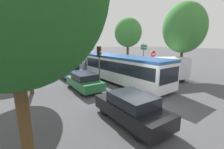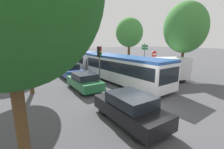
# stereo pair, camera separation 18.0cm
# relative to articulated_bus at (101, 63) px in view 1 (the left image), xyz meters

# --- Properties ---
(ground_plane) EXTENTS (200.00, 200.00, 0.00)m
(ground_plane) POSITION_rel_articulated_bus_xyz_m (-1.69, -8.66, -1.45)
(ground_plane) COLOR #47474C
(articulated_bus) EXTENTS (4.11, 17.13, 2.52)m
(articulated_bus) POSITION_rel_articulated_bus_xyz_m (0.00, 0.00, 0.00)
(articulated_bus) COLOR silver
(articulated_bus) RESTS_ON ground
(city_bus_rear) EXTENTS (3.30, 11.36, 2.41)m
(city_bus_rear) POSITION_rel_articulated_bus_xyz_m (-3.39, 24.44, -0.06)
(city_bus_rear) COLOR teal
(city_bus_rear) RESTS_ON ground
(queued_car_black) EXTENTS (1.87, 4.09, 1.40)m
(queued_car_black) POSITION_rel_articulated_bus_xyz_m (-3.43, -9.55, -0.74)
(queued_car_black) COLOR black
(queued_car_black) RESTS_ON ground
(queued_car_green) EXTENTS (1.82, 3.98, 1.36)m
(queued_car_green) POSITION_rel_articulated_bus_xyz_m (-3.49, -3.69, -0.76)
(queued_car_green) COLOR #236638
(queued_car_green) RESTS_ON ground
(queued_car_blue) EXTENTS (1.97, 4.32, 1.48)m
(queued_car_blue) POSITION_rel_articulated_bus_xyz_m (-3.29, 1.58, -0.70)
(queued_car_blue) COLOR #284799
(queued_car_blue) RESTS_ON ground
(queued_car_white) EXTENTS (1.99, 4.36, 1.49)m
(queued_car_white) POSITION_rel_articulated_bus_xyz_m (-3.63, 6.75, -0.70)
(queued_car_white) COLOR white
(queued_car_white) RESTS_ON ground
(queued_car_tan) EXTENTS (2.04, 4.47, 1.53)m
(queued_car_tan) POSITION_rel_articulated_bus_xyz_m (-3.54, 12.82, -0.68)
(queued_car_tan) COLOR tan
(queued_car_tan) RESTS_ON ground
(white_van) EXTENTS (5.35, 3.36, 2.31)m
(white_van) POSITION_rel_articulated_bus_xyz_m (3.90, -5.23, -0.21)
(white_van) COLOR silver
(white_van) RESTS_ON ground
(traffic_light) EXTENTS (0.38, 0.40, 3.40)m
(traffic_light) POSITION_rel_articulated_bus_xyz_m (-1.79, -3.05, 1.04)
(traffic_light) COLOR #56595E
(traffic_light) RESTS_ON ground
(no_entry_sign) EXTENTS (0.70, 0.08, 2.82)m
(no_entry_sign) POSITION_rel_articulated_bus_xyz_m (4.87, -3.00, 0.42)
(no_entry_sign) COLOR #56595E
(no_entry_sign) RESTS_ON ground
(direction_sign_post) EXTENTS (0.35, 1.38, 3.60)m
(direction_sign_post) POSITION_rel_articulated_bus_xyz_m (5.96, -0.30, 1.10)
(direction_sign_post) COLOR #56595E
(direction_sign_post) RESTS_ON ground
(tree_left_mid) EXTENTS (3.73, 3.73, 6.51)m
(tree_left_mid) POSITION_rel_articulated_bus_xyz_m (-7.26, -2.51, 3.05)
(tree_left_mid) COLOR #51381E
(tree_left_mid) RESTS_ON ground
(tree_left_far) EXTENTS (3.66, 3.66, 6.61)m
(tree_left_far) POSITION_rel_articulated_bus_xyz_m (-7.53, 5.16, 2.87)
(tree_left_far) COLOR #51381E
(tree_left_far) RESTS_ON ground
(tree_right_near) EXTENTS (4.19, 4.19, 7.65)m
(tree_right_near) POSITION_rel_articulated_bus_xyz_m (6.77, -5.20, 3.58)
(tree_right_near) COLOR #51381E
(tree_right_near) RESTS_ON ground
(tree_right_mid) EXTENTS (4.11, 4.11, 7.39)m
(tree_right_mid) POSITION_rel_articulated_bus_xyz_m (6.79, 4.10, 3.73)
(tree_right_mid) COLOR #51381E
(tree_right_mid) RESTS_ON ground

